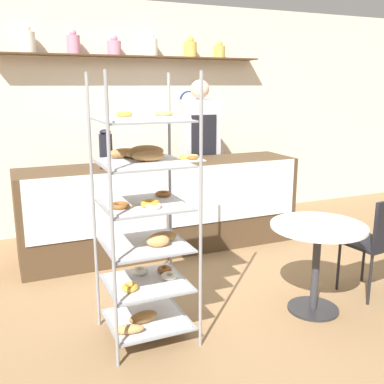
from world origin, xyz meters
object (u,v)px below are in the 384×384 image
pastry_rack (145,220)px  donut_tray_counter (187,158)px  person_worker (200,150)px  cafe_chair (379,237)px  cafe_table (317,246)px  coffee_carafe (106,149)px

pastry_rack → donut_tray_counter: pastry_rack is taller
person_worker → cafe_chair: person_worker is taller
pastry_rack → cafe_chair: bearing=-5.4°
pastry_rack → donut_tray_counter: bearing=58.9°
pastry_rack → person_worker: size_ratio=1.01×
cafe_table → coffee_carafe: size_ratio=1.91×
person_worker → donut_tray_counter: size_ratio=4.44×
person_worker → cafe_table: bearing=-90.3°
pastry_rack → person_worker: (1.33, 2.03, 0.13)m
cafe_chair → coffee_carafe: 2.57m
person_worker → donut_tray_counter: bearing=-131.3°
pastry_rack → cafe_chair: 1.97m
coffee_carafe → pastry_rack: bearing=-93.6°
cafe_chair → person_worker: bearing=-81.9°
cafe_table → cafe_chair: (0.62, -0.01, -0.01)m
pastry_rack → coffee_carafe: 1.54m
coffee_carafe → person_worker: bearing=22.6°
pastry_rack → cafe_table: (1.31, -0.18, -0.32)m
cafe_table → donut_tray_counter: 1.91m
pastry_rack → coffee_carafe: size_ratio=4.79×
pastry_rack → person_worker: 2.43m
pastry_rack → cafe_chair: pastry_rack is taller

